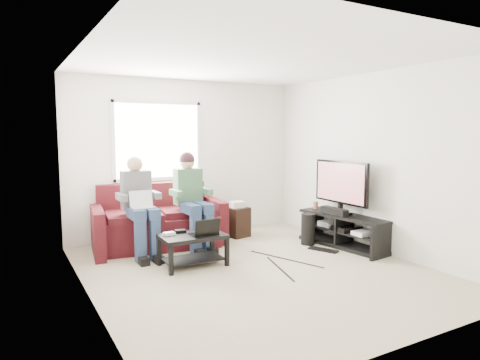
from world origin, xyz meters
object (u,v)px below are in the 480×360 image
end_table (237,221)px  sofa (159,224)px  tv (341,184)px  subwoofer (308,229)px  coffee_table (193,243)px  tv_stand (344,232)px

end_table → sofa: bearing=176.2°
tv → subwoofer: size_ratio=2.27×
coffee_table → sofa: bearing=92.6°
tv → end_table: tv is taller
subwoofer → end_table: size_ratio=0.82×
tv_stand → tv: tv is taller
tv_stand → tv: 0.74m
tv_stand → subwoofer: 0.55m
subwoofer → end_table: (-0.71, 0.99, 0.02)m
sofa → coffee_table: sofa is taller
sofa → end_table: (1.33, -0.09, -0.07)m
tv_stand → tv: bearing=91.5°
sofa → end_table: 1.33m
tv_stand → subwoofer: size_ratio=3.19×
tv_stand → subwoofer: (-0.41, 0.37, 0.02)m
coffee_table → tv_stand: size_ratio=0.54×
tv_stand → sofa: bearing=149.3°
coffee_table → subwoofer: 1.99m
coffee_table → subwoofer: subwoofer is taller
sofa → subwoofer: size_ratio=4.37×
tv_stand → end_table: bearing=129.3°
tv → subwoofer: 0.86m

